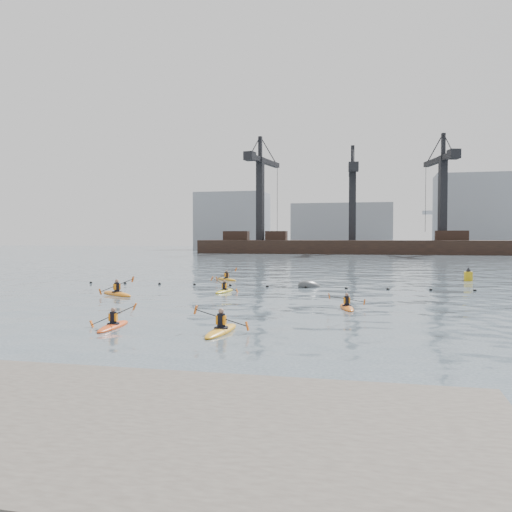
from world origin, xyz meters
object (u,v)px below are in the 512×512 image
object	(u,v)px
kayaker_5	(226,279)
nav_buoy	(468,276)
kayaker_4	(347,307)
kayaker_0	(113,325)
mooring_buoy	(310,287)
kayaker_1	(221,330)
kayaker_2	(117,293)
kayaker_3	(224,291)

from	to	relation	value
kayaker_5	nav_buoy	distance (m)	21.34
nav_buoy	kayaker_4	bearing A→B (deg)	-113.73
kayaker_0	kayaker_4	world-z (taller)	kayaker_0
mooring_buoy	nav_buoy	distance (m)	15.83
kayaker_4	nav_buoy	size ratio (longest dim) A/B	2.24
kayaker_5	kayaker_1	bearing A→B (deg)	-121.20
kayaker_5	kayaker_0	bearing A→B (deg)	-131.53
kayaker_0	kayaker_5	xyz separation A→B (m)	(-2.37, 25.49, 0.00)
kayaker_2	nav_buoy	distance (m)	30.26
mooring_buoy	nav_buoy	bearing A→B (deg)	35.84
nav_buoy	kayaker_3	bearing A→B (deg)	-142.00
kayaker_0	kayaker_1	distance (m)	4.80
kayaker_4	mooring_buoy	distance (m)	12.40
kayaker_1	kayaker_3	world-z (taller)	kayaker_3
kayaker_1	kayaker_3	distance (m)	16.09
kayaker_3	mooring_buoy	world-z (taller)	kayaker_3
kayaker_3	mooring_buoy	xyz separation A→B (m)	(5.34, 4.93, -0.09)
kayaker_2	kayaker_3	bearing A→B (deg)	-25.65
kayaker_3	mooring_buoy	bearing A→B (deg)	48.28
kayaker_2	nav_buoy	size ratio (longest dim) A/B	2.53
kayaker_5	mooring_buoy	world-z (taller)	kayaker_5
kayaker_0	kayaker_5	world-z (taller)	kayaker_5
kayaker_1	kayaker_5	size ratio (longest dim) A/B	1.27
kayaker_3	kayaker_4	xyz separation A→B (m)	(8.87, -6.96, 0.00)
kayaker_4	kayaker_5	distance (m)	20.66
kayaker_2	kayaker_4	distance (m)	15.69
nav_buoy	kayaker_1	bearing A→B (deg)	-114.91
kayaker_3	kayaker_1	bearing A→B (deg)	-68.57
kayaker_3	kayaker_5	distance (m)	10.48
kayaker_1	mooring_buoy	distance (m)	20.43
kayaker_2	kayaker_3	xyz separation A→B (m)	(6.42, 3.44, -0.02)
kayaker_2	kayaker_4	size ratio (longest dim) A/B	1.13
kayaker_3	nav_buoy	bearing A→B (deg)	43.59
kayaker_0	mooring_buoy	world-z (taller)	kayaker_0
kayaker_1	nav_buoy	world-z (taller)	nav_buoy
mooring_buoy	kayaker_4	bearing A→B (deg)	-73.48
kayaker_1	kayaker_4	size ratio (longest dim) A/B	1.14
kayaker_3	mooring_buoy	size ratio (longest dim) A/B	1.51
kayaker_1	mooring_buoy	size ratio (longest dim) A/B	1.74
kayaker_3	kayaker_4	distance (m)	11.28
kayaker_1	kayaker_3	xyz separation A→B (m)	(-4.39, 15.48, -0.01)
mooring_buoy	kayaker_1	bearing A→B (deg)	-92.68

